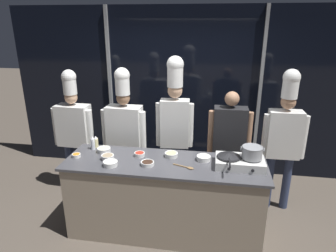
% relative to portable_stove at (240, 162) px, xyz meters
% --- Properties ---
extents(ground_plane, '(24.00, 24.00, 0.00)m').
position_rel_portable_stove_xyz_m(ground_plane, '(-0.84, -0.03, -0.99)').
color(ground_plane, brown).
extents(window_wall_back, '(5.72, 0.09, 2.70)m').
position_rel_portable_stove_xyz_m(window_wall_back, '(-0.84, 1.71, 0.36)').
color(window_wall_back, black).
rests_on(window_wall_back, ground_plane).
extents(demo_counter, '(2.31, 0.72, 0.94)m').
position_rel_portable_stove_xyz_m(demo_counter, '(-0.84, -0.03, -0.52)').
color(demo_counter, gray).
rests_on(demo_counter, ground_plane).
extents(portable_stove, '(0.53, 0.35, 0.11)m').
position_rel_portable_stove_xyz_m(portable_stove, '(0.00, 0.00, 0.00)').
color(portable_stove, silver).
rests_on(portable_stove, demo_counter).
extents(frying_pan, '(0.27, 0.46, 0.05)m').
position_rel_portable_stove_xyz_m(frying_pan, '(-0.12, -0.00, 0.08)').
color(frying_pan, '#232326').
rests_on(frying_pan, portable_stove).
extents(stock_pot, '(0.25, 0.22, 0.14)m').
position_rel_portable_stove_xyz_m(stock_pot, '(0.12, 0.00, 0.13)').
color(stock_pot, '#93969B').
rests_on(stock_pot, portable_stove).
extents(squeeze_bottle_clear, '(0.05, 0.05, 0.18)m').
position_rel_portable_stove_xyz_m(squeeze_bottle_clear, '(-1.79, 0.19, 0.03)').
color(squeeze_bottle_clear, white).
rests_on(squeeze_bottle_clear, demo_counter).
extents(squeeze_bottle_oil, '(0.06, 0.06, 0.15)m').
position_rel_portable_stove_xyz_m(squeeze_bottle_oil, '(-1.77, 0.26, 0.02)').
color(squeeze_bottle_oil, beige).
rests_on(squeeze_bottle_oil, demo_counter).
extents(prep_bowl_bean_sprouts, '(0.16, 0.16, 0.06)m').
position_rel_portable_stove_xyz_m(prep_bowl_bean_sprouts, '(-0.40, 0.09, -0.02)').
color(prep_bowl_bean_sprouts, white).
rests_on(prep_bowl_bean_sprouts, demo_counter).
extents(prep_bowl_mushrooms, '(0.15, 0.15, 0.06)m').
position_rel_portable_stove_xyz_m(prep_bowl_mushrooms, '(-1.50, -0.07, -0.02)').
color(prep_bowl_mushrooms, white).
rests_on(prep_bowl_mushrooms, demo_counter).
extents(prep_bowl_ginger, '(0.16, 0.16, 0.05)m').
position_rel_portable_stove_xyz_m(prep_bowl_ginger, '(-0.78, 0.13, -0.02)').
color(prep_bowl_ginger, white).
rests_on(prep_bowl_ginger, demo_counter).
extents(prep_bowl_noodles, '(0.16, 0.16, 0.05)m').
position_rel_portable_stove_xyz_m(prep_bowl_noodles, '(-1.62, 0.13, -0.02)').
color(prep_bowl_noodles, white).
rests_on(prep_bowl_noodles, demo_counter).
extents(prep_bowl_garlic, '(0.16, 0.16, 0.06)m').
position_rel_portable_stove_xyz_m(prep_bowl_garlic, '(-1.42, -0.21, -0.02)').
color(prep_bowl_garlic, white).
rests_on(prep_bowl_garlic, demo_counter).
extents(prep_bowl_soy_glaze, '(0.15, 0.15, 0.04)m').
position_rel_portable_stove_xyz_m(prep_bowl_soy_glaze, '(-1.01, -0.14, -0.03)').
color(prep_bowl_soy_glaze, white).
rests_on(prep_bowl_soy_glaze, demo_counter).
extents(prep_bowl_carrots, '(0.10, 0.10, 0.04)m').
position_rel_portable_stove_xyz_m(prep_bowl_carrots, '(-1.89, -0.06, -0.03)').
color(prep_bowl_carrots, white).
rests_on(prep_bowl_carrots, demo_counter).
extents(prep_bowl_chili_flakes, '(0.13, 0.13, 0.05)m').
position_rel_portable_stove_xyz_m(prep_bowl_chili_flakes, '(-1.16, 0.08, -0.03)').
color(prep_bowl_chili_flakes, white).
rests_on(prep_bowl_chili_flakes, demo_counter).
extents(serving_spoon_slotted, '(0.25, 0.12, 0.02)m').
position_rel_portable_stove_xyz_m(serving_spoon_slotted, '(-0.56, -0.13, -0.04)').
color(serving_spoon_slotted, olive).
rests_on(serving_spoon_slotted, demo_counter).
extents(chef_head, '(0.62, 0.26, 1.84)m').
position_rel_portable_stove_xyz_m(chef_head, '(-2.29, 0.72, 0.03)').
color(chef_head, '#2D3856').
rests_on(chef_head, ground_plane).
extents(chef_sous, '(0.63, 0.26, 1.89)m').
position_rel_portable_stove_xyz_m(chef_sous, '(-1.52, 0.67, 0.06)').
color(chef_sous, '#4C4C51').
rests_on(chef_sous, ground_plane).
extents(chef_line, '(0.51, 0.23, 2.05)m').
position_rel_portable_stove_xyz_m(chef_line, '(-0.83, 0.74, 0.23)').
color(chef_line, '#2D3856').
rests_on(chef_line, ground_plane).
extents(person_guest, '(0.56, 0.23, 1.62)m').
position_rel_portable_stove_xyz_m(person_guest, '(-0.09, 0.68, -0.00)').
color(person_guest, '#2D3856').
rests_on(person_guest, ground_plane).
extents(chef_pastry, '(0.55, 0.22, 1.92)m').
position_rel_portable_stove_xyz_m(chef_pastry, '(0.59, 0.72, 0.11)').
color(chef_pastry, '#2D3856').
rests_on(chef_pastry, ground_plane).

